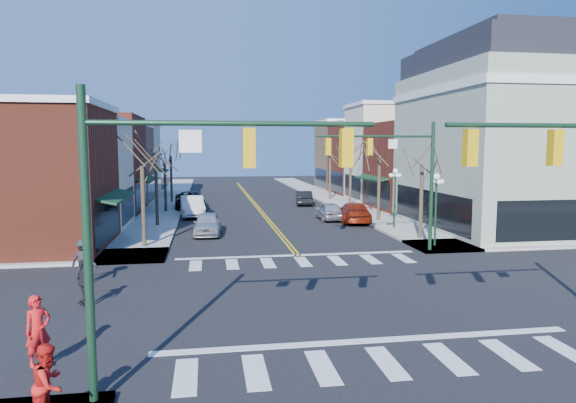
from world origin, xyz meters
name	(u,v)px	position (x,y,z in m)	size (l,w,h in m)	color
ground	(332,297)	(0.00, 0.00, 0.00)	(160.00, 160.00, 0.00)	black
sidewalk_left	(154,224)	(-8.75, 20.00, 0.07)	(3.50, 70.00, 0.15)	#9E9B93
sidewalk_right	(378,219)	(8.75, 20.00, 0.07)	(3.50, 70.00, 0.15)	#9E9B93
bldg_left_brick_a	(14,180)	(-15.50, 11.75, 4.00)	(10.00, 8.50, 8.00)	maroon
bldg_left_stucco_a	(54,176)	(-15.50, 19.50, 3.75)	(10.00, 7.00, 7.50)	beige
bldg_left_brick_b	(81,165)	(-15.50, 27.50, 4.25)	(10.00, 9.00, 8.50)	maroon
bldg_left_tan	(100,165)	(-15.50, 35.75, 3.90)	(10.00, 7.50, 7.80)	#917250
bldg_left_stucco_b	(114,161)	(-15.50, 43.50, 4.10)	(10.00, 8.00, 8.20)	beige
bldg_right_brick_a	(429,166)	(15.50, 25.75, 4.00)	(10.00, 8.50, 8.00)	maroon
bldg_right_stucco	(398,154)	(15.50, 33.50, 5.00)	(10.00, 7.00, 10.00)	beige
bldg_right_brick_b	(375,159)	(15.50, 41.00, 4.25)	(10.00, 8.00, 8.50)	maroon
bldg_right_tan	(356,156)	(15.50, 49.00, 4.50)	(10.00, 8.00, 9.00)	#917250
victorian_corner	(511,135)	(16.50, 14.50, 6.66)	(12.25, 14.25, 13.30)	#98A48E
traffic_mast_near_left	(172,199)	(-5.55, -7.40, 4.71)	(6.60, 0.28, 7.20)	#14331E
traffic_mast_far_right	(400,168)	(5.55, 7.40, 4.71)	(6.60, 0.28, 7.20)	#14331E
lamppost_corner	(436,197)	(8.20, 8.50, 2.96)	(0.36, 0.36, 4.33)	#14331E
lamppost_midblock	(395,188)	(8.20, 15.00, 2.96)	(0.36, 0.36, 4.33)	#14331E
tree_left_a	(143,208)	(-8.40, 11.00, 2.38)	(0.24, 0.24, 4.76)	#382B21
tree_left_b	(157,193)	(-8.40, 19.00, 2.52)	(0.24, 0.24, 5.04)	#382B21
tree_left_c	(165,187)	(-8.40, 27.00, 2.27)	(0.24, 0.24, 4.55)	#382B21
tree_left_d	(171,179)	(-8.40, 35.00, 2.45)	(0.24, 0.24, 4.90)	#382B21
tree_right_a	(421,204)	(8.40, 11.00, 2.31)	(0.24, 0.24, 4.62)	#382B21
tree_right_b	(379,189)	(8.40, 19.00, 2.59)	(0.24, 0.24, 5.18)	#382B21
tree_right_c	(350,183)	(8.40, 27.00, 2.42)	(0.24, 0.24, 4.83)	#382B21
tree_right_d	(330,177)	(8.40, 35.00, 2.48)	(0.24, 0.24, 4.97)	#382B21
car_left_near	(207,224)	(-4.80, 15.04, 0.75)	(1.76, 4.38, 1.49)	silver
car_left_mid	(192,206)	(-6.03, 24.27, 0.86)	(1.82, 5.22, 1.72)	silver
car_left_far	(190,200)	(-6.40, 29.57, 0.80)	(2.67, 5.78, 1.61)	black
car_right_near	(354,212)	(6.40, 18.91, 0.77)	(2.16, 5.32, 1.54)	maroon
car_right_mid	(329,211)	(4.80, 20.55, 0.72)	(1.70, 4.21, 1.44)	#BCBBC1
car_right_far	(304,198)	(4.80, 31.10, 0.71)	(1.50, 4.30, 1.42)	black
pedestrian_red_a	(38,330)	(-9.22, -5.21, 1.09)	(0.69, 0.45, 1.88)	red
pedestrian_red_b	(49,384)	(-8.06, -8.33, 1.02)	(0.84, 0.66, 1.74)	red
pedestrian_dark_a	(83,282)	(-9.29, 0.12, 0.98)	(0.97, 0.40, 1.66)	black
pedestrian_dark_b	(84,260)	(-10.00, 3.41, 1.07)	(1.18, 0.68, 1.83)	black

